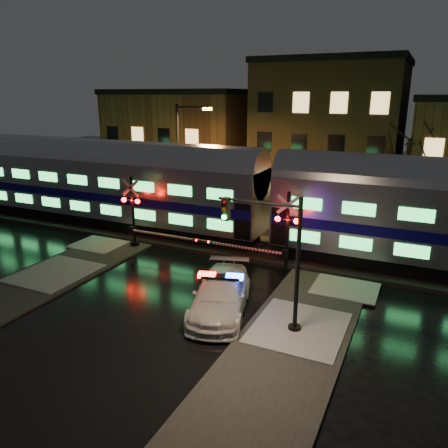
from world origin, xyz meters
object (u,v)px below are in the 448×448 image
at_px(police_car, 221,295).
at_px(streetlight, 182,155).
at_px(crossing_signal_right, 280,240).
at_px(traffic_light, 276,260).
at_px(crossing_signal_left, 137,219).

distance_m(police_car, streetlight, 15.34).
bearing_deg(crossing_signal_right, traffic_light, -73.90).
relative_size(police_car, crossing_signal_left, 0.95).
height_order(crossing_signal_right, traffic_light, traffic_light).
bearing_deg(police_car, streetlight, 110.40).
distance_m(traffic_light, streetlight, 16.78).
distance_m(crossing_signal_left, streetlight, 7.37).
bearing_deg(crossing_signal_left, crossing_signal_right, -0.00).
xyz_separation_m(crossing_signal_left, streetlight, (-0.77, 6.69, 3.01)).
height_order(crossing_signal_left, streetlight, streetlight).
bearing_deg(streetlight, traffic_light, -47.25).
relative_size(crossing_signal_right, streetlight, 0.73).
bearing_deg(crossing_signal_left, police_car, -32.98).
bearing_deg(police_car, traffic_light, -23.86).
bearing_deg(traffic_light, crossing_signal_right, 94.09).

